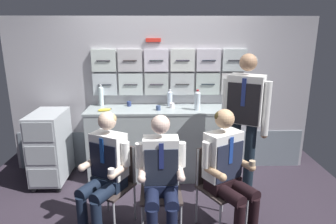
{
  "coord_description": "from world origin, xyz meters",
  "views": [
    {
      "loc": [
        -0.0,
        -2.72,
        1.97
      ],
      "look_at": [
        0.07,
        0.35,
        1.12
      ],
      "focal_mm": 31.82,
      "sensor_mm": 36.0,
      "label": 1
    }
  ],
  "objects_px": {
    "crew_member_left": "(104,169)",
    "sparkling_bottle_green": "(170,98)",
    "folding_chair_right": "(217,178)",
    "paper_cup_tan": "(172,105)",
    "crew_member_center": "(161,175)",
    "folding_chair_left": "(115,176)",
    "crew_member_right": "(228,168)",
    "service_trolley": "(50,146)",
    "crew_member_standing": "(245,115)",
    "folding_chair_center": "(161,181)",
    "snack_banana": "(105,110)"
  },
  "relations": [
    {
      "from": "folding_chair_left",
      "to": "crew_member_right",
      "type": "bearing_deg",
      "value": -9.93
    },
    {
      "from": "service_trolley",
      "to": "folding_chair_center",
      "type": "relative_size",
      "value": 1.16
    },
    {
      "from": "paper_cup_tan",
      "to": "crew_member_standing",
      "type": "bearing_deg",
      "value": -37.77
    },
    {
      "from": "folding_chair_right",
      "to": "snack_banana",
      "type": "bearing_deg",
      "value": 143.8
    },
    {
      "from": "sparkling_bottle_green",
      "to": "paper_cup_tan",
      "type": "relative_size",
      "value": 3.43
    },
    {
      "from": "crew_member_right",
      "to": "crew_member_center",
      "type": "bearing_deg",
      "value": -172.6
    },
    {
      "from": "service_trolley",
      "to": "sparkling_bottle_green",
      "type": "height_order",
      "value": "sparkling_bottle_green"
    },
    {
      "from": "folding_chair_left",
      "to": "sparkling_bottle_green",
      "type": "height_order",
      "value": "sparkling_bottle_green"
    },
    {
      "from": "crew_member_center",
      "to": "snack_banana",
      "type": "xyz_separation_m",
      "value": [
        -0.72,
        1.16,
        0.32
      ]
    },
    {
      "from": "service_trolley",
      "to": "paper_cup_tan",
      "type": "height_order",
      "value": "paper_cup_tan"
    },
    {
      "from": "service_trolley",
      "to": "folding_chair_right",
      "type": "xyz_separation_m",
      "value": [
        2.01,
        -0.9,
        -0.0
      ]
    },
    {
      "from": "crew_member_center",
      "to": "sparkling_bottle_green",
      "type": "height_order",
      "value": "crew_member_center"
    },
    {
      "from": "snack_banana",
      "to": "crew_member_standing",
      "type": "bearing_deg",
      "value": -15.48
    },
    {
      "from": "folding_chair_left",
      "to": "paper_cup_tan",
      "type": "xyz_separation_m",
      "value": [
        0.63,
        1.04,
        0.49
      ]
    },
    {
      "from": "folding_chair_center",
      "to": "sparkling_bottle_green",
      "type": "relative_size",
      "value": 3.65
    },
    {
      "from": "service_trolley",
      "to": "crew_member_right",
      "type": "height_order",
      "value": "crew_member_right"
    },
    {
      "from": "crew_member_left",
      "to": "crew_member_center",
      "type": "xyz_separation_m",
      "value": [
        0.56,
        -0.14,
        0.0
      ]
    },
    {
      "from": "service_trolley",
      "to": "crew_member_center",
      "type": "bearing_deg",
      "value": -37.86
    },
    {
      "from": "crew_member_center",
      "to": "crew_member_standing",
      "type": "relative_size",
      "value": 0.71
    },
    {
      "from": "crew_member_left",
      "to": "crew_member_right",
      "type": "xyz_separation_m",
      "value": [
        1.2,
        -0.05,
        0.02
      ]
    },
    {
      "from": "crew_member_center",
      "to": "folding_chair_left",
      "type": "bearing_deg",
      "value": 149.53
    },
    {
      "from": "crew_member_right",
      "to": "paper_cup_tan",
      "type": "distance_m",
      "value": 1.37
    },
    {
      "from": "folding_chair_right",
      "to": "sparkling_bottle_green",
      "type": "xyz_separation_m",
      "value": [
        -0.44,
        1.22,
        0.56
      ]
    },
    {
      "from": "folding_chair_left",
      "to": "crew_member_left",
      "type": "bearing_deg",
      "value": -118.1
    },
    {
      "from": "crew_member_left",
      "to": "sparkling_bottle_green",
      "type": "relative_size",
      "value": 5.33
    },
    {
      "from": "folding_chair_center",
      "to": "sparkling_bottle_green",
      "type": "height_order",
      "value": "sparkling_bottle_green"
    },
    {
      "from": "folding_chair_left",
      "to": "crew_member_standing",
      "type": "relative_size",
      "value": 0.48
    },
    {
      "from": "folding_chair_center",
      "to": "folding_chair_left",
      "type": "bearing_deg",
      "value": 165.86
    },
    {
      "from": "sparkling_bottle_green",
      "to": "crew_member_center",
      "type": "bearing_deg",
      "value": -94.97
    },
    {
      "from": "crew_member_center",
      "to": "crew_member_right",
      "type": "distance_m",
      "value": 0.65
    },
    {
      "from": "crew_member_left",
      "to": "folding_chair_center",
      "type": "xyz_separation_m",
      "value": [
        0.55,
        0.02,
        -0.15
      ]
    },
    {
      "from": "crew_member_standing",
      "to": "crew_member_center",
      "type": "bearing_deg",
      "value": -143.73
    },
    {
      "from": "folding_chair_right",
      "to": "crew_member_right",
      "type": "xyz_separation_m",
      "value": [
        0.08,
        -0.14,
        0.18
      ]
    },
    {
      "from": "crew_member_standing",
      "to": "paper_cup_tan",
      "type": "relative_size",
      "value": 25.97
    },
    {
      "from": "folding_chair_left",
      "to": "folding_chair_right",
      "type": "distance_m",
      "value": 1.05
    },
    {
      "from": "crew_member_left",
      "to": "paper_cup_tan",
      "type": "distance_m",
      "value": 1.42
    },
    {
      "from": "service_trolley",
      "to": "folding_chair_center",
      "type": "bearing_deg",
      "value": -33.71
    },
    {
      "from": "folding_chair_right",
      "to": "crew_member_right",
      "type": "height_order",
      "value": "crew_member_right"
    },
    {
      "from": "sparkling_bottle_green",
      "to": "crew_member_standing",
      "type": "bearing_deg",
      "value": -41.69
    },
    {
      "from": "crew_member_standing",
      "to": "paper_cup_tan",
      "type": "height_order",
      "value": "crew_member_standing"
    },
    {
      "from": "folding_chair_right",
      "to": "paper_cup_tan",
      "type": "distance_m",
      "value": 1.28
    },
    {
      "from": "crew_member_left",
      "to": "crew_member_standing",
      "type": "bearing_deg",
      "value": 20.41
    },
    {
      "from": "folding_chair_right",
      "to": "crew_member_right",
      "type": "distance_m",
      "value": 0.24
    },
    {
      "from": "crew_member_left",
      "to": "crew_member_standing",
      "type": "relative_size",
      "value": 0.7
    },
    {
      "from": "crew_member_left",
      "to": "paper_cup_tan",
      "type": "relative_size",
      "value": 18.28
    },
    {
      "from": "paper_cup_tan",
      "to": "folding_chair_right",
      "type": "bearing_deg",
      "value": -69.26
    },
    {
      "from": "service_trolley",
      "to": "crew_member_left",
      "type": "height_order",
      "value": "crew_member_left"
    },
    {
      "from": "folding_chair_center",
      "to": "snack_banana",
      "type": "bearing_deg",
      "value": 125.57
    },
    {
      "from": "crew_member_standing",
      "to": "paper_cup_tan",
      "type": "xyz_separation_m",
      "value": [
        -0.8,
        0.62,
        -0.04
      ]
    },
    {
      "from": "crew_member_right",
      "to": "sparkling_bottle_green",
      "type": "xyz_separation_m",
      "value": [
        -0.52,
        1.35,
        0.39
      ]
    }
  ]
}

